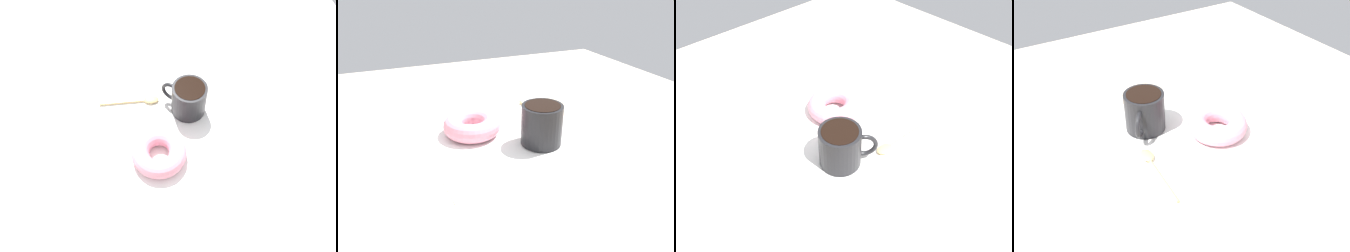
# 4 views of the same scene
# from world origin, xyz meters

# --- Properties ---
(ground_plane) EXTENTS (1.20, 1.20, 0.02)m
(ground_plane) POSITION_xyz_m (0.00, 0.00, -0.01)
(ground_plane) COLOR beige
(napkin) EXTENTS (0.36, 0.36, 0.00)m
(napkin) POSITION_xyz_m (0.02, 0.01, 0.00)
(napkin) COLOR white
(napkin) RESTS_ON ground_plane
(coffee_cup) EXTENTS (0.09, 0.10, 0.08)m
(coffee_cup) POSITION_xyz_m (-0.04, 0.07, 0.05)
(coffee_cup) COLOR black
(coffee_cup) RESTS_ON napkin
(donut) EXTENTS (0.12, 0.12, 0.04)m
(donut) POSITION_xyz_m (0.08, -0.02, 0.02)
(donut) COLOR pink
(donut) RESTS_ON napkin
(spoon) EXTENTS (0.03, 0.15, 0.01)m
(spoon) POSITION_xyz_m (-0.08, -0.04, 0.01)
(spoon) COLOR #D8B772
(spoon) RESTS_ON napkin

